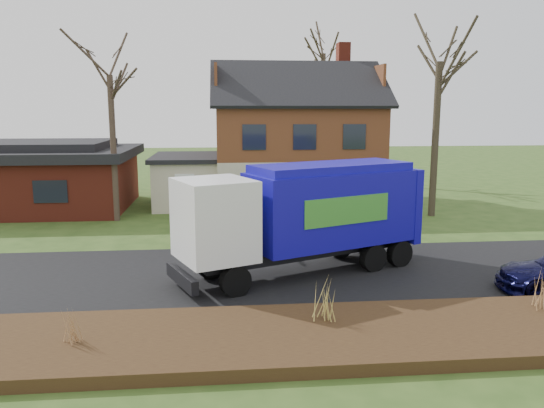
{
  "coord_description": "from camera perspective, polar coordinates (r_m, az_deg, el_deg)",
  "views": [
    {
      "loc": [
        -2.28,
        -16.84,
        5.4
      ],
      "look_at": [
        -0.43,
        2.5,
        1.92
      ],
      "focal_mm": 35.0,
      "sensor_mm": 36.0,
      "label": 1
    }
  ],
  "objects": [
    {
      "name": "ground",
      "position": [
        17.83,
        2.15,
        -7.49
      ],
      "size": [
        120.0,
        120.0,
        0.0
      ],
      "primitive_type": "plane",
      "color": "#2C4918",
      "rests_on": "ground"
    },
    {
      "name": "garbage_truck",
      "position": [
        17.47,
        3.91,
        -0.79
      ],
      "size": [
        8.68,
        5.41,
        3.63
      ],
      "rotation": [
        0.0,
        0.0,
        0.4
      ],
      "color": "black",
      "rests_on": "ground"
    },
    {
      "name": "grass_clump_east",
      "position": [
        15.55,
        27.17,
        -8.26
      ],
      "size": [
        0.39,
        0.32,
        0.98
      ],
      "color": "#A07446",
      "rests_on": "mulch_verge"
    },
    {
      "name": "grass_clump_west",
      "position": [
        12.8,
        -20.73,
        -12.02
      ],
      "size": [
        0.31,
        0.26,
        0.82
      ],
      "color": "#9F7346",
      "rests_on": "mulch_verge"
    },
    {
      "name": "main_house",
      "position": [
        31.01,
        1.53,
        7.61
      ],
      "size": [
        12.95,
        8.95,
        9.26
      ],
      "color": "beige",
      "rests_on": "ground"
    },
    {
      "name": "road",
      "position": [
        17.82,
        2.15,
        -7.46
      ],
      "size": [
        80.0,
        7.0,
        0.02
      ],
      "primitive_type": "cube",
      "color": "black",
      "rests_on": "ground"
    },
    {
      "name": "tree_front_west",
      "position": [
        26.79,
        -17.19,
        15.28
      ],
      "size": [
        3.27,
        3.27,
        9.71
      ],
      "color": "#423328",
      "rests_on": "ground"
    },
    {
      "name": "tree_front_east",
      "position": [
        28.24,
        17.72,
        16.93
      ],
      "size": [
        3.97,
        3.97,
        11.02
      ],
      "color": "#393022",
      "rests_on": "ground"
    },
    {
      "name": "ranch_house",
      "position": [
        31.59,
        -23.39,
        2.8
      ],
      "size": [
        9.8,
        8.2,
        3.7
      ],
      "color": "maroon",
      "rests_on": "ground"
    },
    {
      "name": "grass_clump_mid",
      "position": [
        13.15,
        5.58,
        -10.31
      ],
      "size": [
        0.37,
        0.3,
        1.03
      ],
      "color": "tan",
      "rests_on": "mulch_verge"
    },
    {
      "name": "mulch_verge",
      "position": [
        12.88,
        5.36,
        -13.96
      ],
      "size": [
        80.0,
        3.5,
        0.3
      ],
      "primitive_type": "cube",
      "color": "black",
      "rests_on": "ground"
    },
    {
      "name": "silver_sedan",
      "position": [
        21.55,
        -2.02,
        -2.15
      ],
      "size": [
        5.22,
        3.16,
        1.62
      ],
      "primitive_type": "imported",
      "rotation": [
        0.0,
        0.0,
        1.88
      ],
      "color": "#9B9CA2",
      "rests_on": "ground"
    },
    {
      "name": "tree_back",
      "position": [
        41.04,
        5.58,
        17.55
      ],
      "size": [
        4.06,
        4.06,
        12.86
      ],
      "color": "#3E3125",
      "rests_on": "ground"
    }
  ]
}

